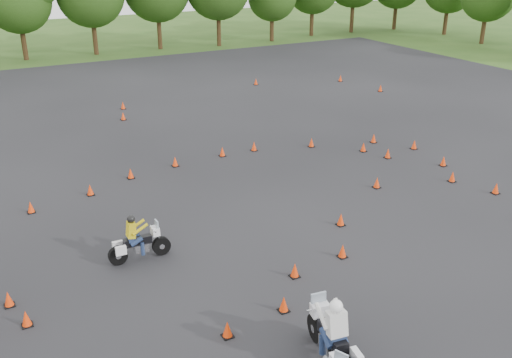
% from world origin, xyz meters
% --- Properties ---
extents(ground, '(140.00, 140.00, 0.00)m').
position_xyz_m(ground, '(0.00, 0.00, 0.00)').
color(ground, '#2D5119').
rests_on(ground, ground).
extents(asphalt_pad, '(62.00, 62.00, 0.00)m').
position_xyz_m(asphalt_pad, '(0.00, 6.00, 0.01)').
color(asphalt_pad, black).
rests_on(asphalt_pad, ground).
extents(treeline, '(87.05, 32.59, 10.88)m').
position_xyz_m(treeline, '(3.57, 34.50, 4.57)').
color(treeline, '#244313').
rests_on(treeline, ground).
extents(traffic_cones, '(36.66, 32.06, 0.45)m').
position_xyz_m(traffic_cones, '(-0.52, 5.89, 0.23)').
color(traffic_cones, '#F33A0A').
rests_on(traffic_cones, asphalt_pad).
extents(rider_yellow, '(2.11, 0.72, 1.61)m').
position_xyz_m(rider_yellow, '(-5.31, 2.25, 0.81)').
color(rider_yellow, gold).
rests_on(rider_yellow, ground).
extents(rider_white, '(1.26, 2.69, 2.00)m').
position_xyz_m(rider_white, '(-2.68, -4.90, 1.01)').
color(rider_white, silver).
rests_on(rider_white, ground).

